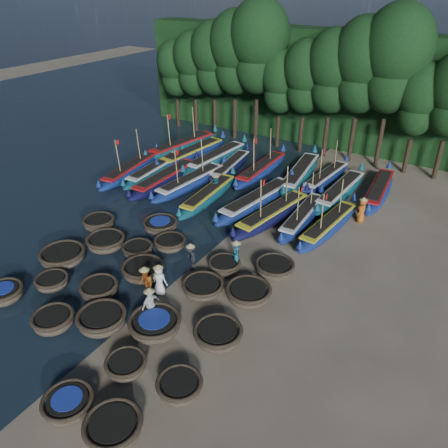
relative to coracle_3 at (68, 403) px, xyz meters
The scene contains 60 objects.
ground 9.94m from the coracle_3, 98.19° to the left, with size 120.00×120.00×0.00m, color gray.
foliage_wall 33.68m from the coracle_3, 92.43° to the left, with size 40.00×3.00×10.00m, color black.
coracle_3 is the anchor object (origin of this frame).
coracle_4 2.17m from the coracle_3, ahead, with size 2.14×2.14×0.75m.
coracle_5 8.12m from the coracle_3, 161.08° to the left, with size 2.04×2.04×0.78m.
coracle_6 4.81m from the coracle_3, 146.72° to the left, with size 2.00×2.00×0.79m.
coracle_7 4.41m from the coracle_3, 119.24° to the left, with size 2.33×2.33×0.83m.
coracle_8 2.56m from the coracle_3, 76.91° to the left, with size 1.91×1.91×0.67m.
coracle_9 4.15m from the coracle_3, 42.22° to the left, with size 1.85×1.85×0.71m.
coracle_10 10.08m from the coracle_3, 140.67° to the left, with size 2.55×2.55×0.83m.
coracle_11 7.94m from the coracle_3, 144.83° to the left, with size 1.74×1.74×0.68m.
coracle_12 6.65m from the coracle_3, 126.05° to the left, with size 2.13×2.13×0.79m.
coracle_13 4.89m from the coracle_3, 88.73° to the left, with size 2.44×2.44×0.81m.
coracle_14 6.55m from the coracle_3, 64.16° to the left, with size 2.69×2.69×0.77m.
coracle_15 11.06m from the coracle_3, 127.96° to the left, with size 2.80×2.80×0.83m.
coracle_16 10.29m from the coracle_3, 117.27° to the left, with size 2.13×2.13×0.73m.
coracle_17 8.36m from the coracle_3, 111.79° to the left, with size 2.60×2.60×0.82m.
coracle_18 8.32m from the coracle_3, 87.30° to the left, with size 2.51×2.51×0.71m.
coracle_19 9.43m from the coracle_3, 73.87° to the left, with size 2.84×2.84×0.81m.
coracle_20 13.46m from the coracle_3, 131.06° to the left, with size 2.24×2.24×0.79m.
coracle_21 13.22m from the coracle_3, 114.14° to the left, with size 2.33×2.33×0.73m.
coracle_22 11.26m from the coracle_3, 108.43° to the left, with size 1.91×1.91×0.73m.
coracle_23 10.49m from the coracle_3, 88.22° to the left, with size 1.81×1.81×0.71m.
coracle_24 12.04m from the coracle_3, 76.73° to the left, with size 2.27×2.27×0.76m.
long_boat_0 21.55m from the coracle_3, 126.20° to the left, with size 2.67×8.36×3.59m.
long_boat_1 21.52m from the coracle_3, 120.93° to the left, with size 1.96×8.29×1.46m.
long_boat_2 19.83m from the coracle_3, 117.89° to the left, with size 1.58×8.67×1.53m.
long_boat_3 19.44m from the coracle_3, 112.05° to the left, with size 2.32×8.52×3.64m.
long_boat_4 17.65m from the coracle_3, 106.44° to the left, with size 1.92×7.97×1.41m.
long_boat_5 17.96m from the coracle_3, 95.19° to the left, with size 2.89×8.98×1.60m.
long_boat_6 16.79m from the coracle_3, 89.53° to the left, with size 2.85×8.40×3.61m.
long_boat_7 17.72m from the coracle_3, 83.99° to the left, with size 1.66×7.65×3.25m.
long_boat_8 17.79m from the coracle_3, 78.02° to the left, with size 2.14×7.79×3.32m.
long_boat_9 26.95m from the coracle_3, 117.43° to the left, with size 3.01×8.99×3.87m.
long_boat_10 25.16m from the coracle_3, 114.84° to the left, with size 2.42×9.00×1.59m.
long_boat_11 24.46m from the coracle_3, 109.76° to the left, with size 2.21×8.93×1.57m.
long_boat_12 23.23m from the coracle_3, 106.08° to the left, with size 2.30×7.58×1.35m.
long_boat_13 23.25m from the coracle_3, 99.74° to the left, with size 1.57×8.59×3.65m.
long_boat_14 23.70m from the coracle_3, 92.29° to the left, with size 2.73×9.11×1.62m.
long_boat_15 24.31m from the coracle_3, 87.76° to the left, with size 2.06×7.61×3.25m.
long_boat_16 22.55m from the coracle_3, 83.01° to the left, with size 1.96×8.57×1.51m.
long_boat_17 24.58m from the coracle_3, 78.22° to the left, with size 2.08×8.30×1.46m.
fisherman_0 7.33m from the coracle_3, 101.49° to the left, with size 0.88×0.63×1.88m.
fisherman_1 11.07m from the coracle_3, 86.18° to the left, with size 0.76×0.74×1.95m.
fisherman_2 6.88m from the coracle_3, 105.80° to the left, with size 1.07×1.05×1.93m.
fisherman_3 9.82m from the coracle_3, 97.83° to the left, with size 1.16×1.07×1.76m.
fisherman_4 5.57m from the coracle_3, 96.50° to the left, with size 0.57×1.04×1.89m.
fisherman_5 18.87m from the coracle_3, 105.93° to the left, with size 0.90×1.52×1.76m.
fisherman_6 20.48m from the coracle_3, 75.85° to the left, with size 0.61×0.87×1.88m.
tree_0 34.99m from the coracle_3, 120.27° to the left, with size 3.68×3.68×8.68m.
tree_1 34.02m from the coracle_3, 116.87° to the left, with size 4.09×4.09×9.65m.
tree_2 33.20m from the coracle_3, 113.25° to the left, with size 4.51×4.51×10.63m.
tree_3 32.54m from the coracle_3, 109.42° to the left, with size 4.92×4.92×11.60m.
tree_4 32.03m from the coracle_3, 105.40° to the left, with size 5.34×5.34×12.58m.
tree_5 30.92m from the coracle_3, 101.21° to the left, with size 3.68×3.68×8.68m.
tree_6 30.70m from the coracle_3, 96.91° to the left, with size 4.09×4.09×9.65m.
tree_7 30.66m from the coracle_3, 92.52° to the left, with size 4.51×4.51×10.63m.
tree_8 30.81m from the coracle_3, 88.11° to the left, with size 4.92×4.92×11.60m.
tree_9 31.14m from the coracle_3, 83.72° to the left, with size 5.34×5.34×12.58m.
tree_10 30.86m from the coracle_3, 79.40° to the left, with size 3.68×3.68×8.68m.
Camera 1 is at (11.97, -15.81, 14.29)m, focal length 35.00 mm.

